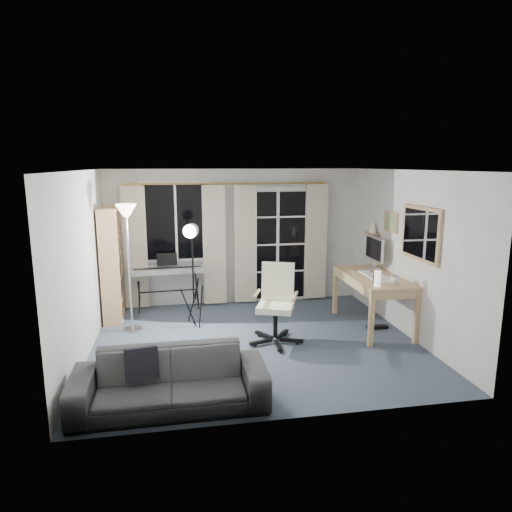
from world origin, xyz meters
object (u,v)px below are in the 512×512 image
(torchiere_lamp, at_px, (127,230))
(keyboard_piano, at_px, (168,271))
(bookshelf, at_px, (110,267))
(desk, at_px, (374,282))
(monitor, at_px, (374,250))
(sofa, at_px, (170,371))
(mug, at_px, (396,279))
(office_chair, at_px, (277,296))
(studio_light, at_px, (191,243))

(torchiere_lamp, distance_m, keyboard_piano, 1.34)
(bookshelf, bearing_deg, desk, -18.43)
(keyboard_piano, bearing_deg, bookshelf, -165.78)
(monitor, bearing_deg, sofa, -144.35)
(torchiere_lamp, xyz_separation_m, keyboard_piano, (0.54, 0.89, -0.85))
(mug, bearing_deg, office_chair, 171.01)
(desk, distance_m, sofa, 3.59)
(studio_light, xyz_separation_m, sofa, (-0.34, -2.36, -0.93))
(mug, distance_m, sofa, 3.47)
(torchiere_lamp, distance_m, sofa, 2.68)
(keyboard_piano, relative_size, monitor, 2.17)
(keyboard_piano, relative_size, sofa, 0.64)
(office_chair, height_order, desk, office_chair)
(bookshelf, bearing_deg, studio_light, -28.05)
(keyboard_piano, height_order, mug, keyboard_piano)
(monitor, height_order, mug, monitor)
(office_chair, bearing_deg, keyboard_piano, 153.97)
(studio_light, xyz_separation_m, monitor, (2.91, -0.06, -0.19))
(bookshelf, height_order, studio_light, bookshelf)
(studio_light, bearing_deg, mug, -0.17)
(keyboard_piano, bearing_deg, office_chair, -49.52)
(office_chair, bearing_deg, desk, 29.22)
(mug, bearing_deg, keyboard_piano, 149.43)
(keyboard_piano, bearing_deg, mug, -33.48)
(desk, height_order, monitor, monitor)
(studio_light, bearing_deg, keyboard_piano, 133.05)
(bookshelf, bearing_deg, keyboard_piano, 14.23)
(desk, relative_size, monitor, 2.60)
(torchiere_lamp, relative_size, keyboard_piano, 1.49)
(studio_light, relative_size, sofa, 0.83)
(sofa, bearing_deg, torchiere_lamp, 103.71)
(torchiere_lamp, height_order, sofa, torchiere_lamp)
(monitor, xyz_separation_m, mug, (-0.10, -0.95, -0.24))
(bookshelf, height_order, mug, bookshelf)
(bookshelf, height_order, sofa, bookshelf)
(torchiere_lamp, relative_size, sofa, 0.96)
(monitor, relative_size, sofa, 0.30)
(mug, bearing_deg, torchiere_lamp, 165.09)
(monitor, distance_m, mug, 0.99)
(monitor, bearing_deg, torchiere_lamp, 179.63)
(sofa, bearing_deg, keyboard_piano, 90.60)
(torchiere_lamp, xyz_separation_m, office_chair, (2.07, -0.73, -0.89))
(torchiere_lamp, height_order, monitor, torchiere_lamp)
(torchiere_lamp, distance_m, monitor, 3.86)
(keyboard_piano, height_order, monitor, monitor)
(keyboard_piano, xyz_separation_m, studio_light, (0.38, -0.88, 0.62))
(bookshelf, height_order, monitor, bookshelf)
(bookshelf, relative_size, torchiere_lamp, 0.95)
(keyboard_piano, relative_size, studio_light, 0.78)
(torchiere_lamp, height_order, studio_light, torchiere_lamp)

